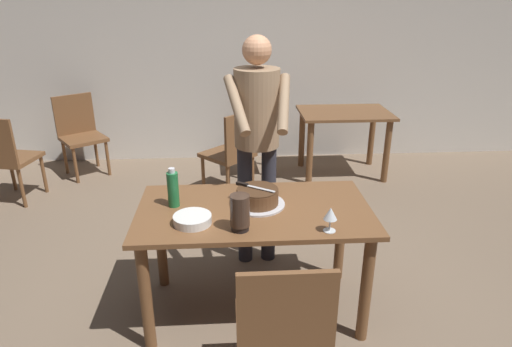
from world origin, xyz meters
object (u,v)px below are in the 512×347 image
object	(u,v)px
background_chair_0	(233,150)
background_chair_1	(80,132)
background_table	(344,126)
hurricane_lamp	(240,212)
cake_on_platter	(258,197)
cake_knife	(248,186)
background_chair_3	(255,130)
main_dining_table	(254,227)
plate_stack	(192,219)
person_cutting_cake	(257,129)
background_chair_2	(6,156)
chair_near_side	(283,329)
wine_glass_near	(330,214)
water_bottle	(173,189)

from	to	relation	value
background_chair_0	background_chair_1	distance (m)	1.88
background_table	hurricane_lamp	bearing A→B (deg)	-115.55
cake_on_platter	background_chair_1	bearing A→B (deg)	126.42
cake_knife	background_chair_3	size ratio (longest dim) A/B	0.26
background_chair_1	background_chair_3	size ratio (longest dim) A/B	1.00
background_table	main_dining_table	bearing A→B (deg)	-116.12
plate_stack	background_table	world-z (taller)	plate_stack
hurricane_lamp	person_cutting_cake	size ratio (longest dim) A/B	0.12
plate_stack	hurricane_lamp	distance (m)	0.30
hurricane_lamp	background_chair_3	distance (m)	2.81
person_cutting_cake	background_table	bearing A→B (deg)	57.90
background_table	background_chair_2	xyz separation A→B (m)	(-3.47, -0.54, -0.09)
background_chair_2	chair_near_side	bearing A→B (deg)	-46.84
cake_knife	hurricane_lamp	world-z (taller)	hurricane_lamp
wine_glass_near	background_chair_3	distance (m)	2.86
cake_on_platter	wine_glass_near	world-z (taller)	wine_glass_near
person_cutting_cake	chair_near_side	size ratio (longest dim) A/B	1.91
wine_glass_near	background_chair_0	world-z (taller)	background_chair_0
water_bottle	plate_stack	bearing A→B (deg)	-61.23
hurricane_lamp	wine_glass_near	bearing A→B (deg)	-5.33
background_chair_0	background_chair_2	xyz separation A→B (m)	(-2.21, -0.02, 0.00)
main_dining_table	hurricane_lamp	distance (m)	0.36
person_cutting_cake	background_table	world-z (taller)	person_cutting_cake
cake_knife	hurricane_lamp	xyz separation A→B (m)	(-0.06, -0.34, -0.01)
wine_glass_near	background_chair_3	xyz separation A→B (m)	(-0.24, 2.82, -0.36)
person_cutting_cake	cake_knife	bearing A→B (deg)	-100.22
person_cutting_cake	cake_on_platter	bearing A→B (deg)	-93.40
cake_on_platter	person_cutting_cake	bearing A→B (deg)	86.60
cake_knife	background_chair_2	world-z (taller)	background_chair_2
main_dining_table	background_chair_1	world-z (taller)	background_chair_1
cake_on_platter	main_dining_table	bearing A→B (deg)	-116.09
main_dining_table	wine_glass_near	world-z (taller)	wine_glass_near
chair_near_side	background_chair_1	world-z (taller)	same
plate_stack	water_bottle	world-z (taller)	water_bottle
wine_glass_near	hurricane_lamp	xyz separation A→B (m)	(-0.49, 0.05, 0.00)
cake_on_platter	background_chair_0	size ratio (longest dim) A/B	0.38
wine_glass_near	person_cutting_cake	world-z (taller)	person_cutting_cake
person_cutting_cake	background_chair_2	bearing A→B (deg)	153.19
plate_stack	cake_knife	bearing A→B (deg)	37.79
cake_knife	water_bottle	bearing A→B (deg)	-177.62
cake_knife	wine_glass_near	size ratio (longest dim) A/B	1.65
cake_on_platter	cake_knife	distance (m)	0.10
plate_stack	wine_glass_near	world-z (taller)	wine_glass_near
cake_on_platter	water_bottle	size ratio (longest dim) A/B	1.36
background_chair_1	main_dining_table	bearing A→B (deg)	-54.45
hurricane_lamp	background_chair_3	size ratio (longest dim) A/B	0.23
hurricane_lamp	background_chair_3	bearing A→B (deg)	84.77
main_dining_table	person_cutting_cake	size ratio (longest dim) A/B	0.83
cake_knife	main_dining_table	bearing A→B (deg)	-67.74
hurricane_lamp	chair_near_side	distance (m)	0.65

